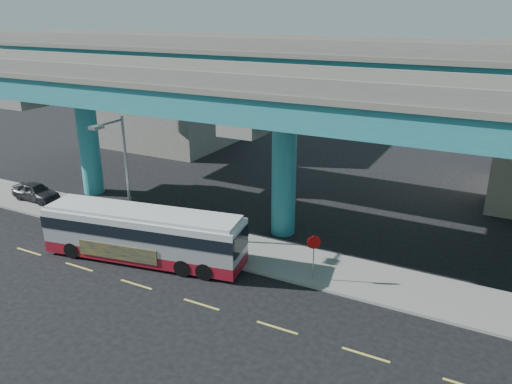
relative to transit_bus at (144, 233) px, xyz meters
The scene contains 9 objects.
ground 5.99m from the transit_bus, 21.63° to the right, with size 120.00×120.00×0.00m, color black.
sidewalk 6.52m from the transit_bus, 32.18° to the left, with size 70.00×4.00×0.15m, color gray.
lane_markings 6.10m from the transit_bus, 24.35° to the right, with size 58.00×0.12×0.01m.
viaduct 11.58m from the transit_bus, 52.48° to the left, with size 52.00×12.40×11.70m.
building_concrete 26.48m from the transit_bus, 123.79° to the left, with size 12.00×10.00×9.00m, color gray.
transit_bus is the anchor object (origin of this frame).
parked_car 13.36m from the transit_bus, 165.25° to the left, with size 3.87×1.61×1.31m, color #2A2A2F.
street_lamp 4.44m from the transit_bus, 152.52° to the left, with size 0.50×2.44×7.44m.
stop_sign 9.49m from the transit_bus, 12.50° to the left, with size 0.63×0.44×2.46m.
Camera 1 is at (11.82, -17.28, 13.24)m, focal length 35.00 mm.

